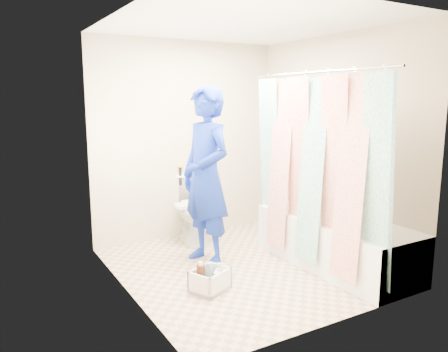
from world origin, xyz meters
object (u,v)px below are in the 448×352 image
bathtub (335,241)px  plumber (206,177)px  toilet (193,208)px  cleaning_caddy (211,280)px

bathtub → plumber: bearing=145.3°
toilet → cleaning_caddy: (-0.50, -1.38, -0.31)m
cleaning_caddy → plumber: bearing=41.7°
bathtub → cleaning_caddy: 1.41m
cleaning_caddy → bathtub: bearing=-28.5°
bathtub → toilet: bearing=120.7°
toilet → plumber: 0.93m
bathtub → toilet: toilet is taller
plumber → cleaning_caddy: bearing=-31.5°
plumber → cleaning_caddy: 1.09m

